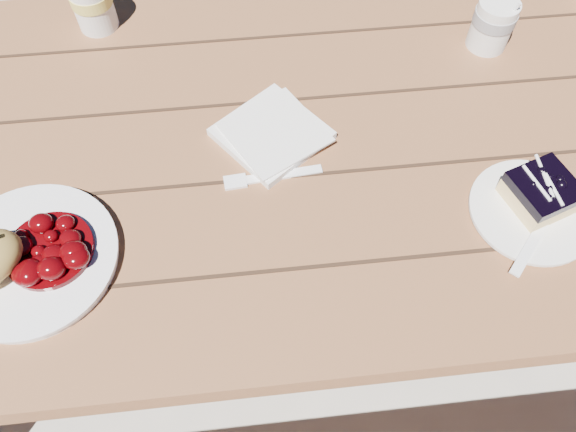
{
  "coord_description": "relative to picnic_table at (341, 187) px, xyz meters",
  "views": [
    {
      "loc": [
        -0.16,
        -0.59,
        1.47
      ],
      "look_at": [
        -0.12,
        -0.19,
        0.81
      ],
      "focal_mm": 35.0,
      "sensor_mm": 36.0,
      "label": 1
    }
  ],
  "objects": [
    {
      "name": "napkin_stack",
      "position": [
        -0.13,
        0.0,
        0.17
      ],
      "size": [
        0.21,
        0.21,
        0.01
      ],
      "primitive_type": "cube",
      "rotation": [
        0.0,
        0.0,
        0.65
      ],
      "color": "white",
      "rests_on": "picnic_table"
    },
    {
      "name": "fork_dessert",
      "position": [
        0.22,
        -0.24,
        0.17
      ],
      "size": [
        0.13,
        0.14,
        0.0
      ],
      "primitive_type": null,
      "rotation": [
        0.0,
        0.0,
        -0.73
      ],
      "color": "white",
      "rests_on": "dessert_plate"
    },
    {
      "name": "ground",
      "position": [
        0.0,
        0.0,
        -0.59
      ],
      "size": [
        60.0,
        60.0,
        0.0
      ],
      "primitive_type": "plane",
      "color": "#ADA89C",
      "rests_on": "ground"
    },
    {
      "name": "dessert_plate",
      "position": [
        0.24,
        -0.19,
        0.17
      ],
      "size": [
        0.18,
        0.18,
        0.01
      ],
      "primitive_type": "cylinder",
      "color": "white",
      "rests_on": "picnic_table"
    },
    {
      "name": "goulash_stew",
      "position": [
        -0.46,
        -0.18,
        0.2
      ],
      "size": [
        0.12,
        0.12,
        0.04
      ],
      "primitive_type": null,
      "color": "#4D0205",
      "rests_on": "main_plate"
    },
    {
      "name": "picnic_table",
      "position": [
        0.0,
        0.0,
        0.0
      ],
      "size": [
        2.0,
        1.55,
        0.75
      ],
      "color": "brown",
      "rests_on": "ground"
    },
    {
      "name": "second_cup",
      "position": [
        -0.43,
        0.31,
        0.21
      ],
      "size": [
        0.07,
        0.07,
        0.09
      ],
      "primitive_type": "cylinder",
      "color": "white",
      "rests_on": "picnic_table"
    },
    {
      "name": "blueberry_cake",
      "position": [
        0.25,
        -0.17,
        0.2
      ],
      "size": [
        0.11,
        0.11,
        0.05
      ],
      "rotation": [
        0.0,
        0.0,
        0.33
      ],
      "color": "#F6D386",
      "rests_on": "dessert_plate"
    },
    {
      "name": "coffee_cup",
      "position": [
        0.28,
        0.18,
        0.21
      ],
      "size": [
        0.07,
        0.07,
        0.09
      ],
      "primitive_type": "cylinder",
      "color": "white",
      "rests_on": "picnic_table"
    },
    {
      "name": "main_plate",
      "position": [
        -0.49,
        -0.19,
        0.17
      ],
      "size": [
        0.24,
        0.24,
        0.02
      ],
      "primitive_type": "cylinder",
      "color": "white",
      "rests_on": "picnic_table"
    },
    {
      "name": "fork_table",
      "position": [
        -0.12,
        -0.08,
        0.16
      ],
      "size": [
        0.16,
        0.04,
        0.0
      ],
      "primitive_type": null,
      "rotation": [
        0.0,
        0.0,
        1.65
      ],
      "color": "white",
      "rests_on": "picnic_table"
    }
  ]
}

